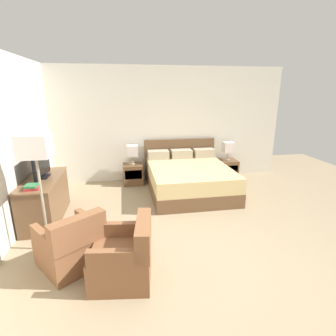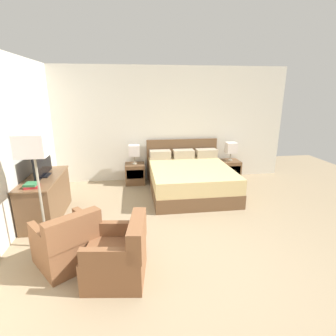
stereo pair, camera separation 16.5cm
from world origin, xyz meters
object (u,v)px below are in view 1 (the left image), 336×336
(nightstand_left, at_px, (133,174))
(nightstand_right, at_px, (227,169))
(armchair_by_window, at_px, (72,246))
(floor_lamp, at_px, (35,153))
(book_blue_cover, at_px, (31,186))
(dresser, at_px, (45,198))
(bed, at_px, (189,178))
(armchair_companion, at_px, (125,257))
(table_lamp_left, at_px, (132,151))
(table_lamp_right, at_px, (228,147))
(book_red_cover, at_px, (32,188))
(tv, at_px, (41,162))

(nightstand_left, relative_size, nightstand_right, 1.00)
(armchair_by_window, relative_size, floor_lamp, 0.58)
(book_blue_cover, xyz_separation_m, floor_lamp, (0.28, -0.49, 0.61))
(nightstand_right, relative_size, dresser, 0.35)
(bed, xyz_separation_m, nightstand_left, (-1.19, 0.72, -0.07))
(armchair_companion, height_order, floor_lamp, floor_lamp)
(nightstand_right, relative_size, table_lamp_left, 1.06)
(nightstand_left, height_order, armchair_companion, armchair_companion)
(table_lamp_right, bearing_deg, dresser, -158.18)
(book_blue_cover, distance_m, armchair_companion, 1.92)
(dresser, bearing_deg, book_blue_cover, -91.49)
(nightstand_left, height_order, book_blue_cover, book_blue_cover)
(table_lamp_left, height_order, armchair_companion, table_lamp_left)
(table_lamp_right, relative_size, armchair_companion, 0.59)
(dresser, relative_size, armchair_by_window, 1.45)
(armchair_by_window, bearing_deg, book_red_cover, 126.37)
(bed, bearing_deg, tv, -164.04)
(table_lamp_left, relative_size, armchair_by_window, 0.48)
(table_lamp_left, relative_size, armchair_companion, 0.59)
(book_red_cover, bearing_deg, table_lamp_right, 27.69)
(tv, relative_size, armchair_by_window, 0.87)
(armchair_companion, bearing_deg, book_red_cover, 136.32)
(dresser, xyz_separation_m, book_red_cover, (-0.01, -0.49, 0.38))
(armchair_by_window, bearing_deg, armchair_companion, -28.40)
(bed, height_order, table_lamp_right, bed)
(bed, xyz_separation_m, table_lamp_left, (-1.19, 0.72, 0.49))
(nightstand_right, xyz_separation_m, armchair_companion, (-2.62, -3.35, 0.04))
(nightstand_left, height_order, armchair_by_window, armchair_by_window)
(table_lamp_right, relative_size, tv, 0.55)
(book_red_cover, relative_size, armchair_companion, 0.25)
(dresser, distance_m, floor_lamp, 1.44)
(bed, bearing_deg, nightstand_left, 148.75)
(armchair_by_window, bearing_deg, nightstand_right, 42.42)
(bed, distance_m, book_red_cover, 3.11)
(bed, height_order, armchair_companion, bed)
(table_lamp_left, height_order, floor_lamp, floor_lamp)
(armchair_by_window, relative_size, armchair_companion, 1.24)
(nightstand_left, relative_size, book_blue_cover, 2.50)
(table_lamp_right, bearing_deg, tv, -159.04)
(nightstand_right, xyz_separation_m, book_blue_cover, (-3.96, -2.07, 0.56))
(book_red_cover, bearing_deg, tv, 89.09)
(table_lamp_right, distance_m, tv, 4.23)
(nightstand_left, distance_m, table_lamp_left, 0.57)
(dresser, xyz_separation_m, book_blue_cover, (-0.01, -0.49, 0.41))
(tv, xyz_separation_m, book_red_cover, (-0.01, -0.56, -0.25))
(book_blue_cover, bearing_deg, tv, 88.43)
(table_lamp_right, relative_size, floor_lamp, 0.28)
(table_lamp_right, height_order, tv, tv)
(dresser, height_order, armchair_by_window, armchair_by_window)
(floor_lamp, bearing_deg, table_lamp_right, 34.88)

